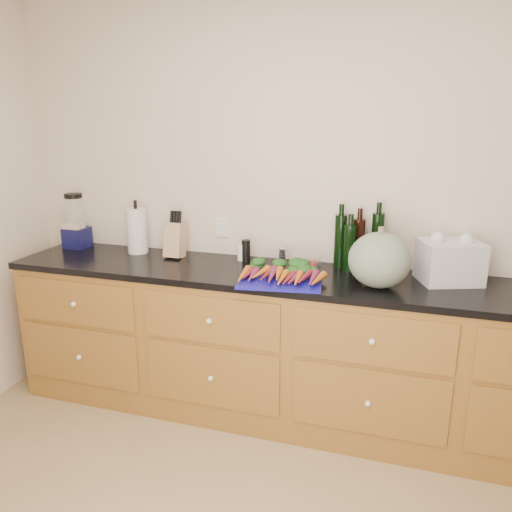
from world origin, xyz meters
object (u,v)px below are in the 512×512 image
(carrots, at_px, (282,273))
(cutting_board, at_px, (281,281))
(paper_towel, at_px, (137,231))
(blender_appliance, at_px, (76,224))
(squash, at_px, (379,260))
(tomato_box, at_px, (307,261))
(knife_block, at_px, (175,240))

(carrots, bearing_deg, cutting_board, -90.00)
(carrots, relative_size, paper_towel, 1.54)
(cutting_board, relative_size, blender_appliance, 1.20)
(squash, height_order, tomato_box, squash)
(cutting_board, relative_size, tomato_box, 2.86)
(paper_towel, xyz_separation_m, tomato_box, (1.16, 0.01, -0.11))
(knife_block, bearing_deg, squash, -9.68)
(carrots, relative_size, blender_appliance, 1.22)
(carrots, xyz_separation_m, tomato_box, (0.08, 0.29, 0.00))
(squash, height_order, blender_appliance, blender_appliance)
(squash, distance_m, paper_towel, 1.63)
(cutting_board, distance_m, tomato_box, 0.34)
(cutting_board, height_order, carrots, carrots)
(tomato_box, bearing_deg, cutting_board, -103.65)
(paper_towel, bearing_deg, carrots, -14.68)
(squash, bearing_deg, blender_appliance, 173.38)
(cutting_board, relative_size, squash, 1.37)
(cutting_board, distance_m, knife_block, 0.85)
(cutting_board, xyz_separation_m, squash, (0.53, 0.08, 0.14))
(blender_appliance, distance_m, tomato_box, 1.65)
(carrots, distance_m, squash, 0.54)
(squash, bearing_deg, paper_towel, 171.36)
(carrots, xyz_separation_m, squash, (0.53, 0.04, 0.11))
(cutting_board, xyz_separation_m, carrots, (0.00, 0.04, 0.03))
(cutting_board, height_order, knife_block, knife_block)
(squash, bearing_deg, tomato_box, 150.28)
(carrots, xyz_separation_m, paper_towel, (-1.08, 0.28, 0.11))
(paper_towel, relative_size, tomato_box, 1.89)
(cutting_board, bearing_deg, paper_towel, 163.54)
(blender_appliance, bearing_deg, tomato_box, 0.42)
(carrots, bearing_deg, paper_towel, 165.32)
(blender_appliance, height_order, tomato_box, blender_appliance)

